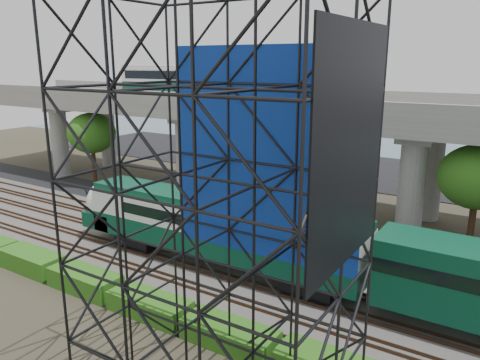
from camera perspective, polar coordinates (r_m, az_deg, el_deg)
The scene contains 13 objects.
ground at distance 29.26m, azimuth -6.50°, elevation -11.80°, with size 140.00×140.00×0.00m, color #474233.
ballast_bed at distance 30.64m, azimuth -4.13°, elevation -10.28°, with size 90.00×12.00×0.20m, color slate.
service_road at distance 37.30m, azimuth 3.70°, elevation -5.77°, with size 90.00×5.00×0.08m, color black.
parking_lot at distance 58.22m, azimuth 14.94°, elevation 1.14°, with size 90.00×18.00×0.08m, color black.
harbor_water at distance 79.14m, azimuth 19.86°, elevation 4.15°, with size 140.00×40.00×0.03m, color #476575.
rail_tracks at distance 30.56m, azimuth -4.13°, elevation -9.97°, with size 90.00×9.52×0.16m.
commuter_train at distance 28.02m, azimuth 0.68°, elevation -6.49°, with size 29.30×3.06×4.30m.
overpass at distance 40.65m, azimuth 6.39°, elevation 7.71°, with size 80.00×12.00×12.40m.
scaffold_tower at distance 16.02m, azimuth -2.85°, elevation -5.25°, with size 9.36×6.36×15.00m.
hedge_strip at distance 25.56m, azimuth -10.96°, elevation -14.66°, with size 34.60×1.80×1.20m.
trees at distance 42.88m, azimuth 2.00°, elevation 4.56°, with size 40.94×16.94×7.69m.
suv at distance 39.53m, azimuth -3.33°, elevation -3.52°, with size 2.19×4.75×1.32m, color black.
parked_cars at distance 57.53m, azimuth 14.43°, elevation 1.67°, with size 37.08×9.49×1.28m.
Camera 1 is at (16.74, -20.28, 12.84)m, focal length 35.00 mm.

